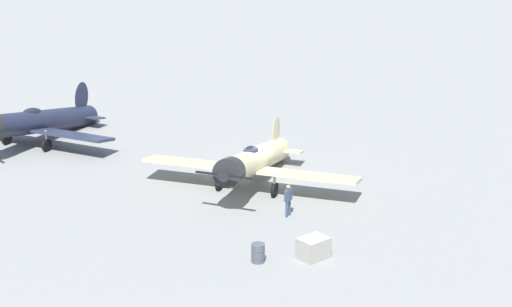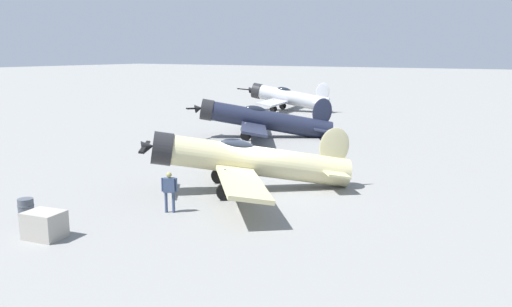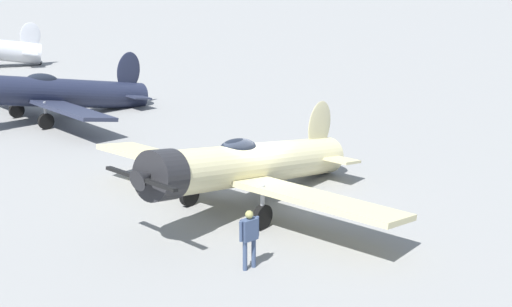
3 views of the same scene
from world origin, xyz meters
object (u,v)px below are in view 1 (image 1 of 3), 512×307
Objects in this scene: airplane_mid_apron at (38,122)px; ground_crew_mechanic at (288,197)px; airplane_foreground at (253,162)px; fuel_drum at (258,253)px; equipment_crate at (313,248)px.

airplane_mid_apron reaches higher than ground_crew_mechanic.
airplane_mid_apron reaches higher than airplane_foreground.
airplane_mid_apron is 6.33× the size of ground_crew_mechanic.
ground_crew_mechanic is at bearing 132.80° from fuel_drum.
airplane_mid_apron is 20.29m from ground_crew_mechanic.
equipment_crate is at bearing 68.42° from fuel_drum.
airplane_mid_apron is at bearing -102.13° from airplane_foreground.
airplane_foreground is at bearing 85.49° from airplane_mid_apron.
fuel_drum is (8.50, -4.85, -1.04)m from airplane_foreground.
airplane_foreground is 9.81m from equipment_crate.
equipment_crate reaches higher than fuel_drum.
equipment_crate is at bearing 69.65° from airplane_mid_apron.
ground_crew_mechanic is 1.93× the size of fuel_drum.
airplane_mid_apron is at bearing -167.46° from equipment_crate.
fuel_drum is (22.85, 2.90, -0.95)m from airplane_mid_apron.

